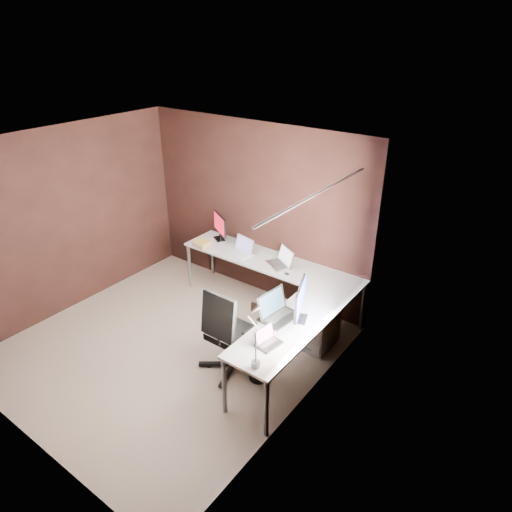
# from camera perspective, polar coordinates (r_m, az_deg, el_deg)

# --- Properties ---
(room) EXTENTS (3.60, 3.60, 2.50)m
(room) POSITION_cam_1_polar(r_m,az_deg,el_deg) (5.05, -8.69, -0.76)
(room) COLOR #B8A28F
(room) RESTS_ON ground
(desk) EXTENTS (2.65, 2.25, 0.73)m
(desk) POSITION_cam_1_polar(r_m,az_deg,el_deg) (5.71, 2.17, -3.79)
(desk) COLOR white
(desk) RESTS_ON ground
(drawer_pedestal) EXTENTS (0.42, 0.50, 0.60)m
(drawer_pedestal) POSITION_cam_1_polar(r_m,az_deg,el_deg) (5.75, 7.61, -8.31)
(drawer_pedestal) COLOR white
(drawer_pedestal) RESTS_ON ground
(monitor_left) EXTENTS (0.39, 0.25, 0.39)m
(monitor_left) POSITION_cam_1_polar(r_m,az_deg,el_deg) (6.75, -4.54, 3.81)
(monitor_left) COLOR black
(monitor_left) RESTS_ON desk
(monitor_right) EXTENTS (0.22, 0.50, 0.43)m
(monitor_right) POSITION_cam_1_polar(r_m,az_deg,el_deg) (4.91, 5.54, -5.50)
(monitor_right) COLOR black
(monitor_right) RESTS_ON desk
(laptop_white) EXTENTS (0.38, 0.31, 0.23)m
(laptop_white) POSITION_cam_1_polar(r_m,az_deg,el_deg) (6.37, -1.86, 0.73)
(laptop_white) COLOR white
(laptop_white) RESTS_ON desk
(laptop_silver) EXTENTS (0.43, 0.40, 0.24)m
(laptop_silver) POSITION_cam_1_polar(r_m,az_deg,el_deg) (6.07, 3.22, -0.69)
(laptop_silver) COLOR silver
(laptop_silver) RESTS_ON desk
(laptop_black_big) EXTENTS (0.35, 0.46, 0.28)m
(laptop_black_big) POSITION_cam_1_polar(r_m,az_deg,el_deg) (5.04, 2.57, -6.95)
(laptop_black_big) COLOR black
(laptop_black_big) RESTS_ON desk
(laptop_black_small) EXTENTS (0.22, 0.28, 0.18)m
(laptop_black_small) POSITION_cam_1_polar(r_m,az_deg,el_deg) (4.65, 1.41, -10.49)
(laptop_black_small) COLOR black
(laptop_black_small) RESTS_ON desk
(book_stack) EXTENTS (0.27, 0.23, 0.08)m
(book_stack) POSITION_cam_1_polar(r_m,az_deg,el_deg) (6.64, -6.76, 1.56)
(book_stack) COLOR tan
(book_stack) RESTS_ON desk
(mouse_left) EXTENTS (0.10, 0.07, 0.04)m
(mouse_left) POSITION_cam_1_polar(r_m,az_deg,el_deg) (6.65, -6.74, 1.44)
(mouse_left) COLOR black
(mouse_left) RESTS_ON desk
(mouse_corner) EXTENTS (0.08, 0.06, 0.03)m
(mouse_corner) POSITION_cam_1_polar(r_m,az_deg,el_deg) (5.86, 3.90, -2.23)
(mouse_corner) COLOR black
(mouse_corner) RESTS_ON desk
(desk_lamp) EXTENTS (0.20, 0.23, 0.62)m
(desk_lamp) POSITION_cam_1_polar(r_m,az_deg,el_deg) (4.23, -0.23, -8.88)
(desk_lamp) COLOR slate
(desk_lamp) RESTS_ON desk
(office_chair) EXTENTS (0.61, 0.61, 1.09)m
(office_chair) POSITION_cam_1_polar(r_m,az_deg,el_deg) (5.31, -3.19, -11.25)
(office_chair) COLOR black
(office_chair) RESTS_ON ground
(wastebasket) EXTENTS (0.31, 0.31, 0.27)m
(wastebasket) POSITION_cam_1_polar(r_m,az_deg,el_deg) (5.30, 0.38, -13.89)
(wastebasket) COLOR black
(wastebasket) RESTS_ON ground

